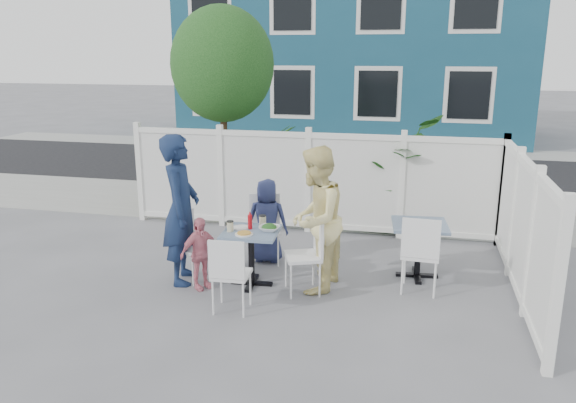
% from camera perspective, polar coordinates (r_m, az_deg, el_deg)
% --- Properties ---
extents(ground, '(80.00, 80.00, 0.00)m').
position_cam_1_polar(ground, '(6.92, -2.72, -8.97)').
color(ground, slate).
extents(near_sidewalk, '(24.00, 2.60, 0.01)m').
position_cam_1_polar(near_sidewalk, '(10.42, 2.97, -0.65)').
color(near_sidewalk, gray).
rests_on(near_sidewalk, ground).
extents(street, '(24.00, 5.00, 0.01)m').
position_cam_1_polar(street, '(13.97, 5.67, 3.32)').
color(street, black).
rests_on(street, ground).
extents(far_sidewalk, '(24.00, 1.60, 0.01)m').
position_cam_1_polar(far_sidewalk, '(17.00, 7.07, 5.37)').
color(far_sidewalk, gray).
rests_on(far_sidewalk, ground).
extents(building, '(11.00, 6.00, 6.00)m').
position_cam_1_polar(building, '(20.20, 6.98, 15.41)').
color(building, navy).
rests_on(building, ground).
extents(fence_back, '(5.86, 0.08, 1.60)m').
position_cam_1_polar(fence_back, '(8.87, 2.06, 1.78)').
color(fence_back, white).
rests_on(fence_back, ground).
extents(fence_right, '(0.08, 3.66, 1.60)m').
position_cam_1_polar(fence_right, '(7.09, 22.71, -2.80)').
color(fence_right, white).
rests_on(fence_right, ground).
extents(tree, '(1.80, 1.62, 3.59)m').
position_cam_1_polar(tree, '(9.96, -6.72, 13.64)').
color(tree, '#382316').
rests_on(tree, ground).
extents(utility_cabinet, '(0.67, 0.51, 1.18)m').
position_cam_1_polar(utility_cabinet, '(11.05, -8.15, 3.26)').
color(utility_cabinet, gold).
rests_on(utility_cabinet, ground).
extents(potted_shrub_a, '(1.02, 1.02, 1.61)m').
position_cam_1_polar(potted_shrub_a, '(9.69, -1.29, 3.03)').
color(potted_shrub_a, '#133A12').
rests_on(potted_shrub_a, ground).
extents(potted_shrub_b, '(1.80, 1.96, 1.82)m').
position_cam_1_polar(potted_shrub_b, '(9.28, 10.41, 2.95)').
color(potted_shrub_b, '#133A12').
rests_on(potted_shrub_b, ground).
extents(main_table, '(0.71, 0.71, 0.70)m').
position_cam_1_polar(main_table, '(6.89, -3.77, -4.24)').
color(main_table, '#425370').
rests_on(main_table, ground).
extents(spare_table, '(0.74, 0.74, 0.72)m').
position_cam_1_polar(spare_table, '(7.30, 13.18, -3.41)').
color(spare_table, '#425370').
rests_on(spare_table, ground).
extents(chair_left, '(0.51, 0.51, 0.87)m').
position_cam_1_polar(chair_left, '(7.20, -10.08, -3.90)').
color(chair_left, white).
rests_on(chair_left, ground).
extents(chair_right, '(0.54, 0.55, 0.93)m').
position_cam_1_polar(chair_right, '(6.68, 2.18, -4.85)').
color(chair_right, white).
rests_on(chair_right, ground).
extents(chair_back, '(0.51, 0.50, 0.93)m').
position_cam_1_polar(chair_back, '(7.69, -2.38, -2.17)').
color(chair_back, white).
rests_on(chair_back, ground).
extents(chair_near, '(0.42, 0.41, 0.88)m').
position_cam_1_polar(chair_near, '(6.18, -5.97, -6.92)').
color(chair_near, white).
rests_on(chair_near, ground).
extents(chair_spare, '(0.46, 0.45, 0.96)m').
position_cam_1_polar(chair_spare, '(6.79, 13.32, -4.74)').
color(chair_spare, white).
rests_on(chair_spare, ground).
extents(man, '(0.59, 0.76, 1.87)m').
position_cam_1_polar(man, '(7.01, -10.82, -0.81)').
color(man, '#142344').
rests_on(man, ground).
extents(woman, '(0.77, 0.93, 1.76)m').
position_cam_1_polar(woman, '(6.66, 2.81, -1.87)').
color(woman, yellow).
rests_on(woman, ground).
extents(boy, '(0.60, 0.42, 1.16)m').
position_cam_1_polar(boy, '(7.65, -2.15, -1.97)').
color(boy, navy).
rests_on(boy, ground).
extents(toddler, '(0.50, 0.55, 0.90)m').
position_cam_1_polar(toddler, '(6.89, -8.94, -5.22)').
color(toddler, pink).
rests_on(toddler, ground).
extents(plate_main, '(0.22, 0.22, 0.01)m').
position_cam_1_polar(plate_main, '(6.70, -4.49, -3.33)').
color(plate_main, white).
rests_on(plate_main, main_table).
extents(plate_side, '(0.21, 0.21, 0.01)m').
position_cam_1_polar(plate_side, '(6.95, -4.80, -2.65)').
color(plate_side, white).
rests_on(plate_side, main_table).
extents(salad_bowl, '(0.25, 0.25, 0.06)m').
position_cam_1_polar(salad_bowl, '(6.81, -1.92, -2.76)').
color(salad_bowl, white).
rests_on(salad_bowl, main_table).
extents(coffee_cup_a, '(0.08, 0.08, 0.12)m').
position_cam_1_polar(coffee_cup_a, '(6.82, -5.90, -2.55)').
color(coffee_cup_a, beige).
rests_on(coffee_cup_a, main_table).
extents(coffee_cup_b, '(0.09, 0.09, 0.13)m').
position_cam_1_polar(coffee_cup_b, '(6.99, -2.60, -2.00)').
color(coffee_cup_b, beige).
rests_on(coffee_cup_b, main_table).
extents(ketchup_bottle, '(0.06, 0.06, 0.18)m').
position_cam_1_polar(ketchup_bottle, '(6.88, -3.89, -2.09)').
color(ketchup_bottle, '#B10C14').
rests_on(ketchup_bottle, main_table).
extents(salt_shaker, '(0.03, 0.03, 0.07)m').
position_cam_1_polar(salt_shaker, '(7.05, -3.73, -2.14)').
color(salt_shaker, white).
rests_on(salt_shaker, main_table).
extents(pepper_shaker, '(0.03, 0.03, 0.07)m').
position_cam_1_polar(pepper_shaker, '(7.09, -3.76, -2.02)').
color(pepper_shaker, black).
rests_on(pepper_shaker, main_table).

